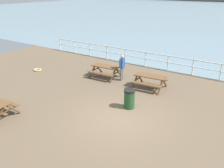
{
  "coord_description": "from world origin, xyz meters",
  "views": [
    {
      "loc": [
        5.39,
        -8.45,
        5.63
      ],
      "look_at": [
        -1.5,
        1.64,
        0.8
      ],
      "focal_mm": 40.01,
      "sensor_mm": 36.0,
      "label": 1
    }
  ],
  "objects_px": {
    "picnic_table_mid_centre": "(105,69)",
    "litter_bin": "(129,99)",
    "visitor": "(122,66)",
    "picnic_table_near_right": "(150,79)"
  },
  "relations": [
    {
      "from": "picnic_table_near_right",
      "to": "visitor",
      "type": "height_order",
      "value": "visitor"
    },
    {
      "from": "litter_bin",
      "to": "picnic_table_mid_centre",
      "type": "bearing_deg",
      "value": 140.42
    },
    {
      "from": "picnic_table_mid_centre",
      "to": "visitor",
      "type": "relative_size",
      "value": 1.14
    },
    {
      "from": "picnic_table_near_right",
      "to": "picnic_table_mid_centre",
      "type": "xyz_separation_m",
      "value": [
        -3.22,
        0.05,
        0.0
      ]
    },
    {
      "from": "picnic_table_near_right",
      "to": "litter_bin",
      "type": "xyz_separation_m",
      "value": [
        0.32,
        -2.88,
        -0.1
      ]
    },
    {
      "from": "picnic_table_mid_centre",
      "to": "visitor",
      "type": "xyz_separation_m",
      "value": [
        1.2,
        0.14,
        0.36
      ]
    },
    {
      "from": "picnic_table_near_right",
      "to": "picnic_table_mid_centre",
      "type": "bearing_deg",
      "value": 174.6
    },
    {
      "from": "visitor",
      "to": "litter_bin",
      "type": "relative_size",
      "value": 1.75
    },
    {
      "from": "picnic_table_near_right",
      "to": "litter_bin",
      "type": "height_order",
      "value": "litter_bin"
    },
    {
      "from": "picnic_table_mid_centre",
      "to": "litter_bin",
      "type": "height_order",
      "value": "litter_bin"
    }
  ]
}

